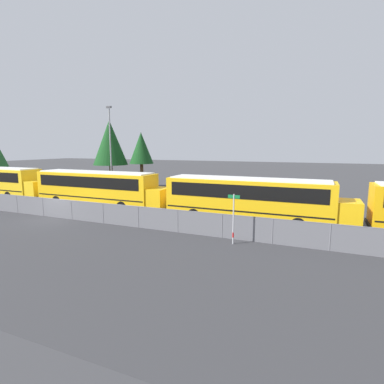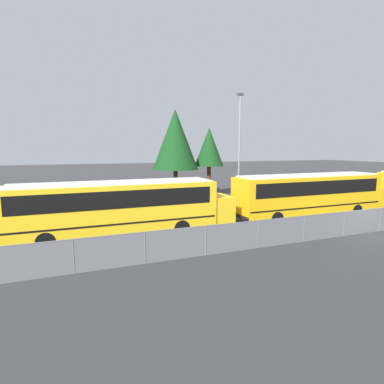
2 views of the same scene
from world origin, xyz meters
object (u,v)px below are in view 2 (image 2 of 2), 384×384
(tree_3, at_px, (175,140))
(tree_2, at_px, (209,147))
(school_bus_1, at_px, (121,204))
(light_pole, at_px, (239,147))
(school_bus_2, at_px, (312,192))

(tree_3, bearing_deg, tree_2, 14.23)
(school_bus_1, distance_m, tree_2, 17.26)
(light_pole, distance_m, tree_2, 6.52)
(school_bus_1, height_order, tree_3, tree_3)
(school_bus_2, relative_size, tree_2, 1.80)
(school_bus_2, height_order, tree_2, tree_2)
(school_bus_2, bearing_deg, light_pole, 117.22)
(light_pole, height_order, tree_2, light_pole)
(school_bus_2, xyz_separation_m, light_pole, (-3.07, 5.97, 3.49))
(school_bus_2, bearing_deg, tree_3, 122.93)
(school_bus_1, xyz_separation_m, school_bus_2, (14.59, -0.09, 0.00))
(school_bus_2, relative_size, tree_3, 1.48)
(school_bus_1, height_order, light_pole, light_pole)
(school_bus_2, distance_m, light_pole, 7.57)
(tree_2, height_order, tree_3, tree_3)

